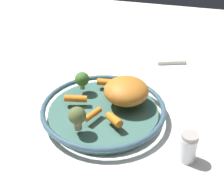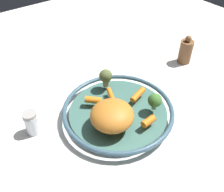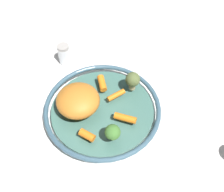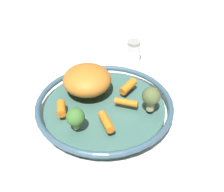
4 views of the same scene
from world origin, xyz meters
TOP-DOWN VIEW (x-y plane):
  - ground_plane at (0.00, 0.00)m, footprint 2.03×2.03m
  - serving_bowl at (0.00, 0.00)m, footprint 0.34×0.34m
  - roast_chicken_piece at (-0.05, -0.04)m, footprint 0.17×0.16m
  - baby_carrot_back at (0.08, 0.00)m, footprint 0.07×0.04m
  - baby_carrot_near_rim at (0.01, 0.05)m, footprint 0.04×0.06m
  - baby_carrot_center at (-0.05, 0.06)m, footprint 0.05×0.05m
  - baby_carrot_right at (0.03, -0.10)m, footprint 0.04×0.02m
  - broccoli_floret_large at (0.03, 0.11)m, footprint 0.04×0.04m
  - broccoli_floret_edge at (0.08, -0.07)m, footprint 0.04×0.04m
  - salt_shaker at (-0.23, 0.10)m, footprint 0.04×0.04m

SIDE VIEW (x-z plane):
  - ground_plane at x=0.00m, z-range 0.00..0.00m
  - serving_bowl at x=0.00m, z-range 0.00..0.04m
  - salt_shaker at x=-0.23m, z-range 0.00..0.08m
  - baby_carrot_near_rim at x=0.01m, z-range 0.04..0.06m
  - baby_carrot_back at x=0.08m, z-range 0.04..0.06m
  - baby_carrot_right at x=0.03m, z-range 0.04..0.06m
  - baby_carrot_center at x=-0.05m, z-range 0.04..0.06m
  - broccoli_floret_edge at x=0.08m, z-range 0.04..0.10m
  - roast_chicken_piece at x=-0.05m, z-range 0.04..0.10m
  - broccoli_floret_large at x=0.03m, z-range 0.05..0.11m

